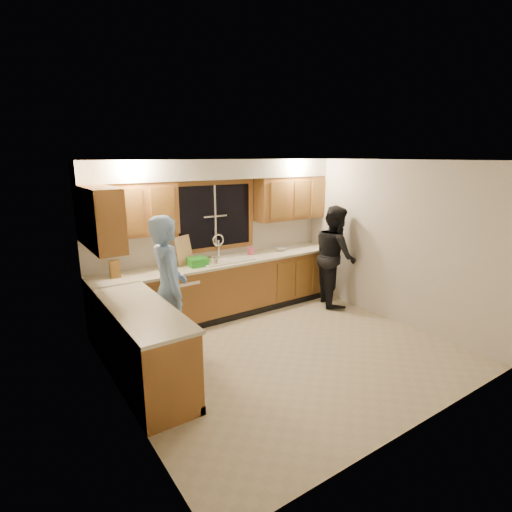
{
  "coord_description": "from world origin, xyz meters",
  "views": [
    {
      "loc": [
        -3.05,
        -3.81,
        2.56
      ],
      "look_at": [
        -0.03,
        0.65,
        1.2
      ],
      "focal_mm": 28.0,
      "sensor_mm": 36.0,
      "label": 1
    }
  ],
  "objects": [
    {
      "name": "upper_cabinets_return",
      "position": [
        -1.94,
        1.12,
        1.83
      ],
      "size": [
        0.33,
        0.9,
        0.75
      ],
      "primitive_type": "cube",
      "color": "#915C2A",
      "rests_on": "wall_left"
    },
    {
      "name": "man",
      "position": [
        -1.32,
        0.67,
        0.94
      ],
      "size": [
        0.57,
        0.76,
        1.88
      ],
      "primitive_type": "imported",
      "rotation": [
        0.0,
        0.0,
        1.38
      ],
      "color": "#6A92C9",
      "rests_on": "floor"
    },
    {
      "name": "dish_crate",
      "position": [
        -0.5,
        1.55,
        0.98
      ],
      "size": [
        0.29,
        0.28,
        0.13
      ],
      "primitive_type": "cube",
      "rotation": [
        0.0,
        0.0,
        -0.08
      ],
      "color": "green",
      "rests_on": "countertop_back"
    },
    {
      "name": "floor",
      "position": [
        0.0,
        0.0,
        0.0
      ],
      "size": [
        4.2,
        4.2,
        0.0
      ],
      "primitive_type": "plane",
      "color": "#B9AB8E",
      "rests_on": "ground"
    },
    {
      "name": "wall_right",
      "position": [
        2.1,
        0.0,
        1.25
      ],
      "size": [
        0.0,
        3.8,
        3.8
      ],
      "primitive_type": "plane",
      "rotation": [
        1.57,
        0.0,
        -1.57
      ],
      "color": "beige",
      "rests_on": "ground"
    },
    {
      "name": "stove",
      "position": [
        -1.8,
        -0.22,
        0.45
      ],
      "size": [
        0.58,
        0.75,
        0.9
      ],
      "primitive_type": "cube",
      "color": "white",
      "rests_on": "floor"
    },
    {
      "name": "window_frame",
      "position": [
        0.0,
        1.89,
        1.6
      ],
      "size": [
        1.44,
        0.03,
        1.14
      ],
      "color": "black",
      "rests_on": "wall_back"
    },
    {
      "name": "knife_block",
      "position": [
        -1.71,
        1.64,
        1.04
      ],
      "size": [
        0.14,
        0.12,
        0.24
      ],
      "primitive_type": "cube",
      "rotation": [
        0.0,
        0.0,
        -0.08
      ],
      "color": "brown",
      "rests_on": "countertop_back"
    },
    {
      "name": "countertop_back",
      "position": [
        0.0,
        1.58,
        0.9
      ],
      "size": [
        4.2,
        0.63,
        0.04
      ],
      "primitive_type": "cube",
      "color": "beige",
      "rests_on": "base_cabinets_back"
    },
    {
      "name": "can_left",
      "position": [
        -0.31,
        1.52,
        0.98
      ],
      "size": [
        0.08,
        0.08,
        0.12
      ],
      "primitive_type": "cylinder",
      "rotation": [
        0.0,
        0.0,
        0.26
      ],
      "color": "beige",
      "rests_on": "countertop_back"
    },
    {
      "name": "countertop_left",
      "position": [
        -1.79,
        0.35,
        0.9
      ],
      "size": [
        0.63,
        1.9,
        0.04
      ],
      "primitive_type": "cube",
      "color": "beige",
      "rests_on": "base_cabinets_left"
    },
    {
      "name": "can_right",
      "position": [
        -0.27,
        1.4,
        0.98
      ],
      "size": [
        0.08,
        0.08,
        0.13
      ],
      "primitive_type": "cylinder",
      "rotation": [
        0.0,
        0.0,
        0.22
      ],
      "color": "beige",
      "rests_on": "countertop_back"
    },
    {
      "name": "bowl",
      "position": [
        1.16,
        1.64,
        0.94
      ],
      "size": [
        0.25,
        0.25,
        0.05
      ],
      "primitive_type": "imported",
      "rotation": [
        0.0,
        0.0,
        0.4
      ],
      "color": "silver",
      "rests_on": "countertop_back"
    },
    {
      "name": "soap_bottle",
      "position": [
        0.57,
        1.69,
        1.01
      ],
      "size": [
        0.08,
        0.08,
        0.17
      ],
      "primitive_type": "imported",
      "rotation": [
        0.0,
        0.0,
        0.02
      ],
      "color": "#DB537A",
      "rests_on": "countertop_back"
    },
    {
      "name": "base_cabinets_left",
      "position": [
        -1.8,
        0.35,
        0.44
      ],
      "size": [
        0.6,
        1.9,
        0.88
      ],
      "primitive_type": "cube",
      "color": "#915C2A",
      "rests_on": "ground"
    },
    {
      "name": "base_cabinets_back",
      "position": [
        0.0,
        1.6,
        0.44
      ],
      "size": [
        4.2,
        0.6,
        0.88
      ],
      "primitive_type": "cube",
      "color": "#915C2A",
      "rests_on": "ground"
    },
    {
      "name": "upper_cabinets_right",
      "position": [
        1.43,
        1.73,
        1.83
      ],
      "size": [
        1.35,
        0.33,
        0.75
      ],
      "primitive_type": "cube",
      "color": "#915C2A",
      "rests_on": "wall_back"
    },
    {
      "name": "wall_back",
      "position": [
        0.0,
        1.9,
        1.25
      ],
      "size": [
        4.2,
        0.0,
        4.2
      ],
      "primitive_type": "plane",
      "rotation": [
        1.57,
        0.0,
        0.0
      ],
      "color": "beige",
      "rests_on": "ground"
    },
    {
      "name": "sink",
      "position": [
        0.0,
        1.6,
        0.86
      ],
      "size": [
        0.86,
        0.52,
        0.57
      ],
      "color": "white",
      "rests_on": "countertop_back"
    },
    {
      "name": "woman",
      "position": [
        1.84,
        0.98,
        0.87
      ],
      "size": [
        0.96,
        1.05,
        1.74
      ],
      "primitive_type": "imported",
      "rotation": [
        0.0,
        0.0,
        1.12
      ],
      "color": "black",
      "rests_on": "floor"
    },
    {
      "name": "ceiling",
      "position": [
        0.0,
        0.0,
        2.5
      ],
      "size": [
        4.2,
        4.2,
        0.0
      ],
      "primitive_type": "plane",
      "rotation": [
        3.14,
        0.0,
        0.0
      ],
      "color": "silver"
    },
    {
      "name": "soffit",
      "position": [
        0.0,
        1.72,
        2.35
      ],
      "size": [
        4.2,
        0.35,
        0.3
      ],
      "primitive_type": "cube",
      "color": "silver",
      "rests_on": "wall_back"
    },
    {
      "name": "wall_left",
      "position": [
        -2.1,
        0.0,
        1.25
      ],
      "size": [
        0.0,
        3.8,
        3.8
      ],
      "primitive_type": "plane",
      "rotation": [
        1.57,
        0.0,
        1.57
      ],
      "color": "beige",
      "rests_on": "ground"
    },
    {
      "name": "dishwasher",
      "position": [
        -0.85,
        1.59,
        0.41
      ],
      "size": [
        0.6,
        0.56,
        0.82
      ],
      "primitive_type": "cube",
      "color": "white",
      "rests_on": "floor"
    },
    {
      "name": "cutting_board",
      "position": [
        -0.62,
        1.77,
        1.14
      ],
      "size": [
        0.35,
        0.24,
        0.44
      ],
      "primitive_type": "cube",
      "rotation": [
        -0.21,
        0.0,
        0.43
      ],
      "color": "tan",
      "rests_on": "countertop_back"
    },
    {
      "name": "upper_cabinets_left",
      "position": [
        -1.43,
        1.73,
        1.83
      ],
      "size": [
        1.35,
        0.33,
        0.75
      ],
      "primitive_type": "cube",
      "color": "#915C2A",
      "rests_on": "wall_back"
    }
  ]
}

